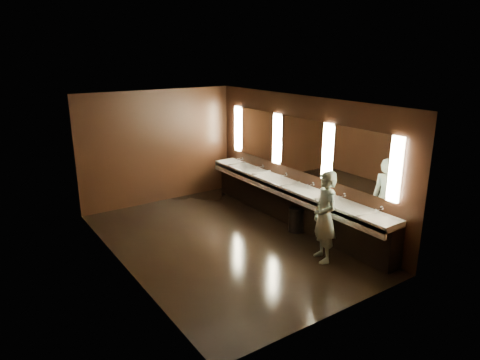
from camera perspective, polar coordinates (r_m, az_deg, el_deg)
name	(u,v)px	position (r m, az deg, el deg)	size (l,w,h in m)	color
floor	(223,242)	(8.70, -2.23, -8.23)	(6.00, 6.00, 0.00)	black
ceiling	(222,101)	(7.93, -2.46, 10.43)	(4.00, 6.00, 0.02)	#2D2D2B
wall_back	(158,147)	(10.79, -10.83, 4.33)	(4.00, 0.02, 2.80)	black
wall_front	(339,226)	(6.01, 13.07, -5.97)	(4.00, 0.02, 2.80)	black
wall_left	(121,194)	(7.39, -15.62, -1.79)	(0.02, 6.00, 2.80)	black
wall_right	(301,161)	(9.37, 8.10, 2.58)	(0.02, 6.00, 2.80)	black
sink_counter	(292,202)	(9.50, 6.95, -2.88)	(0.55, 5.40, 1.01)	black
mirror_band	(301,145)	(9.28, 8.10, 4.66)	(0.06, 5.03, 1.15)	#FCEFC2
person	(325,217)	(7.81, 11.22, -4.84)	(0.61, 0.40, 1.68)	#8CCBD0
trash_bin	(296,219)	(9.17, 7.53, -5.24)	(0.33, 0.33, 0.52)	black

